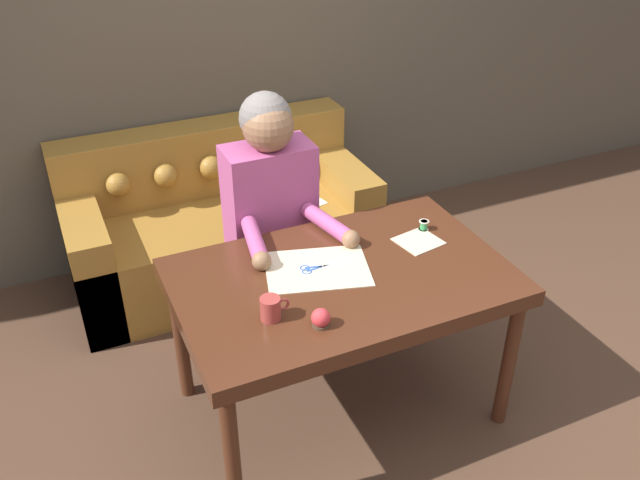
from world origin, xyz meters
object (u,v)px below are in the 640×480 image
at_px(thread_spool, 424,225).
at_px(pin_cushion, 321,318).
at_px(dining_table, 342,289).
at_px(couch, 220,226).
at_px(scissors, 316,268).
at_px(person, 272,221).
at_px(mug, 271,308).

distance_m(thread_spool, pin_cushion, 0.81).
relative_size(dining_table, couch, 0.80).
distance_m(dining_table, couch, 1.31).
bearing_deg(dining_table, couch, 96.84).
bearing_deg(dining_table, scissors, 133.94).
xyz_separation_m(couch, scissors, (0.07, -1.18, 0.42)).
relative_size(couch, person, 1.28).
height_order(dining_table, person, person).
xyz_separation_m(dining_table, person, (-0.08, 0.59, 0.02)).
bearing_deg(mug, person, 69.11).
bearing_deg(mug, pin_cushion, -38.70).
xyz_separation_m(scissors, thread_spool, (0.56, 0.08, 0.02)).
bearing_deg(thread_spool, scissors, -171.73).
distance_m(person, mug, 0.79).
bearing_deg(scissors, dining_table, -46.06).
bearing_deg(mug, thread_spool, 19.95).
height_order(couch, mug, couch).
bearing_deg(dining_table, person, 97.61).
distance_m(couch, thread_spool, 1.34).
bearing_deg(pin_cushion, thread_spool, 31.35).
bearing_deg(couch, pin_cushion, -92.30).
height_order(scissors, thread_spool, thread_spool).
relative_size(dining_table, thread_spool, 29.79).
relative_size(dining_table, pin_cushion, 18.75).
relative_size(couch, thread_spool, 37.05).
distance_m(dining_table, pin_cushion, 0.35).
xyz_separation_m(person, mug, (-0.28, -0.73, 0.09)).
height_order(dining_table, thread_spool, thread_spool).
xyz_separation_m(dining_table, pin_cushion, (-0.21, -0.26, 0.11)).
distance_m(couch, person, 0.77).
bearing_deg(scissors, mug, -141.39).
relative_size(mug, thread_spool, 2.51).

